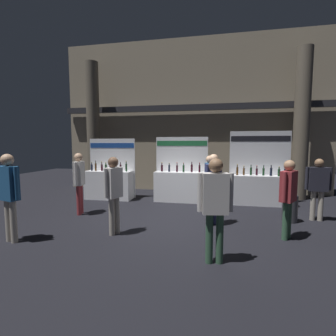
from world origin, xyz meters
TOP-DOWN VIEW (x-y plane):
  - ground_plane at (0.00, 0.00)m, footprint 24.00×24.00m
  - hall_colonnade at (0.00, 4.26)m, footprint 11.11×1.26m
  - exhibitor_booth_0 at (-2.77, 2.21)m, footprint 1.78×0.66m
  - exhibitor_booth_1 at (-0.16, 2.34)m, footprint 1.86×0.66m
  - exhibitor_booth_2 at (2.51, 2.38)m, footprint 1.97×0.66m
  - trash_bin at (2.95, 0.58)m, footprint 0.38×0.38m
  - visitor_0 at (2.55, -0.68)m, footprint 0.41×0.50m
  - visitor_1 at (0.87, 1.20)m, footprint 0.30×0.57m
  - visitor_2 at (1.00, -0.07)m, footprint 0.42×0.46m
  - visitor_4 at (-2.74, 0.16)m, footprint 0.29×0.55m
  - visitor_5 at (1.05, -2.05)m, footprint 0.58×0.29m
  - visitor_6 at (3.67, 0.82)m, footprint 0.62×0.24m
  - visitor_7 at (-1.13, -1.13)m, footprint 0.35×0.47m
  - visitor_9 at (-3.03, -1.94)m, footprint 0.57×0.31m

SIDE VIEW (x-z plane):
  - ground_plane at x=0.00m, z-range 0.00..0.00m
  - trash_bin at x=2.95m, z-range 0.00..0.69m
  - exhibitor_booth_0 at x=-2.77m, z-range -0.51..1.70m
  - exhibitor_booth_2 at x=2.51m, z-range -0.62..1.83m
  - exhibitor_booth_1 at x=-0.16m, z-range -0.52..1.74m
  - visitor_6 at x=3.67m, z-range 0.15..1.78m
  - visitor_1 at x=0.87m, z-range 0.15..1.82m
  - visitor_0 at x=2.55m, z-range 0.16..1.84m
  - visitor_7 at x=-1.13m, z-range 0.16..1.88m
  - visitor_4 at x=-2.74m, z-range 0.17..1.92m
  - visitor_2 at x=1.00m, z-range 0.18..1.93m
  - visitor_5 at x=1.05m, z-range 0.18..1.95m
  - visitor_9 at x=-3.03m, z-range 0.18..1.99m
  - hall_colonnade at x=0.00m, z-range -0.06..6.30m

